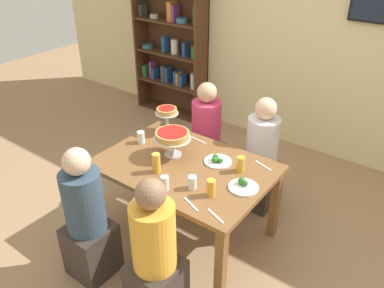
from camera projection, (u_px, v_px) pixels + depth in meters
ground_plane at (186, 232)px, 3.57m from camera, size 12.00×12.00×0.00m
rear_partition at (301, 32)px, 4.42m from camera, size 8.00×0.12×2.80m
dining_table at (185, 174)px, 3.25m from camera, size 1.42×0.99×0.74m
bookshelf at (171, 36)px, 5.33m from camera, size 1.10×0.30×2.21m
diner_near_left at (87, 223)px, 2.94m from camera, size 0.34×0.34×1.15m
diner_near_right at (155, 260)px, 2.62m from camera, size 0.34×0.34×1.15m
diner_far_left at (206, 142)px, 4.03m from camera, size 0.34×0.34×1.15m
diner_far_right at (260, 162)px, 3.71m from camera, size 0.34×0.34×1.15m
deep_dish_pizza_stand at (172, 136)px, 3.25m from camera, size 0.32×0.32×0.23m
personal_pizza_stand at (167, 114)px, 3.63m from camera, size 0.22×0.22×0.24m
salad_plate_near_diner at (217, 161)px, 3.23m from camera, size 0.23×0.23×0.07m
salad_plate_far_diner at (243, 185)px, 2.92m from camera, size 0.23×0.23×0.07m
beer_glass_amber_tall at (211, 188)px, 2.81m from camera, size 0.07×0.07×0.14m
beer_glass_amber_short at (156, 163)px, 3.07m from camera, size 0.07×0.07×0.17m
beer_glass_amber_spare at (240, 164)px, 3.09m from camera, size 0.07×0.07×0.13m
water_glass_clear_near at (141, 137)px, 3.50m from camera, size 0.07×0.07×0.11m
water_glass_clear_far at (165, 183)px, 2.88m from camera, size 0.06×0.06×0.12m
water_glass_clear_spare at (192, 182)px, 2.89m from camera, size 0.07×0.07×0.11m
cutlery_fork_near at (191, 204)px, 2.75m from camera, size 0.17×0.08×0.00m
cutlery_knife_near at (263, 166)px, 3.19m from camera, size 0.18×0.07×0.00m
cutlery_fork_far at (216, 216)px, 2.64m from camera, size 0.17×0.08×0.00m
cutlery_knife_far at (198, 140)px, 3.56m from camera, size 0.18×0.04×0.00m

